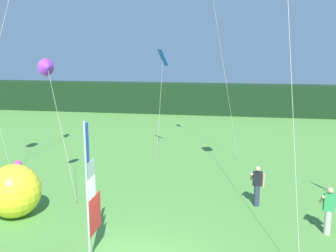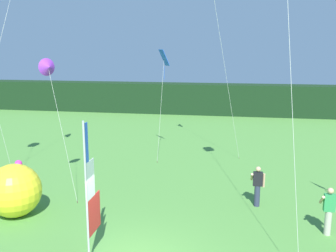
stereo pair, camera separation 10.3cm
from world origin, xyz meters
name	(u,v)px [view 2 (the right image)]	position (x,y,z in m)	size (l,w,h in m)	color
distant_treeline	(206,99)	(0.00, 26.48, 1.41)	(80.00, 2.40, 2.82)	black
banner_flag	(90,194)	(-1.20, 0.22, 2.00)	(0.06, 1.03, 4.18)	#B7B7BC
person_near_banner	(329,210)	(5.91, 2.98, 0.87)	(0.55, 0.48, 1.63)	#B7B2A3
person_mid_field	(258,185)	(3.72, 4.99, 0.86)	(0.55, 0.48, 1.61)	#2D334C
inflatable_balloon	(14,190)	(-5.07, 2.52, 0.99)	(1.96, 1.98, 2.01)	yellow
kite_blue_diamond_2	(164,62)	(-1.12, 11.09, 5.37)	(0.71, 1.51, 6.02)	brown
kite_purple_delta_3	(48,68)	(-4.57, 4.70, 5.32)	(1.58, 1.04, 5.70)	brown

